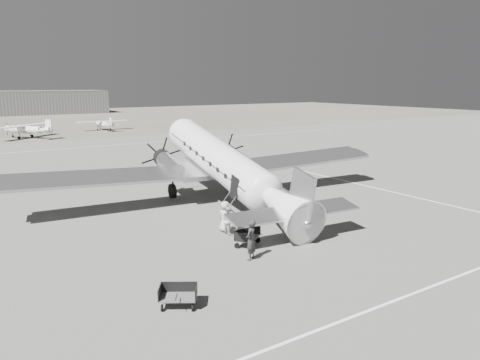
# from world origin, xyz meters

# --- Properties ---
(ground) EXTENTS (260.00, 260.00, 0.00)m
(ground) POSITION_xyz_m (0.00, 0.00, 0.00)
(ground) COLOR slate
(ground) RESTS_ON ground
(taxi_line_near) EXTENTS (60.00, 0.15, 0.01)m
(taxi_line_near) POSITION_xyz_m (0.00, -14.00, 0.01)
(taxi_line_near) COLOR white
(taxi_line_near) RESTS_ON ground
(taxi_line_right) EXTENTS (0.15, 80.00, 0.01)m
(taxi_line_right) POSITION_xyz_m (12.00, 0.00, 0.01)
(taxi_line_right) COLOR white
(taxi_line_right) RESTS_ON ground
(taxi_line_horizon) EXTENTS (90.00, 0.15, 0.01)m
(taxi_line_horizon) POSITION_xyz_m (0.00, 40.00, 0.01)
(taxi_line_horizon) COLOR white
(taxi_line_horizon) RESTS_ON ground
(grass_infield) EXTENTS (260.00, 90.00, 0.01)m
(grass_infield) POSITION_xyz_m (0.00, 95.00, 0.00)
(grass_infield) COLOR #625F52
(grass_infield) RESTS_ON ground
(hangar_main) EXTENTS (42.00, 14.00, 6.60)m
(hangar_main) POSITION_xyz_m (5.00, 120.00, 3.30)
(hangar_main) COLOR slate
(hangar_main) RESTS_ON ground
(dc3_airliner) EXTENTS (31.40, 23.19, 5.65)m
(dc3_airliner) POSITION_xyz_m (-1.55, 2.82, 2.82)
(dc3_airliner) COLOR #ADADAF
(dc3_airliner) RESTS_ON ground
(light_plane_left) EXTENTS (15.00, 14.65, 2.42)m
(light_plane_left) POSITION_xyz_m (-6.12, 56.01, 1.21)
(light_plane_left) COLOR white
(light_plane_left) RESTS_ON ground
(light_plane_right) EXTENTS (9.88, 8.11, 2.00)m
(light_plane_right) POSITION_xyz_m (8.33, 62.00, 1.00)
(light_plane_right) COLOR white
(light_plane_right) RESTS_ON ground
(baggage_cart_near) EXTENTS (2.04, 1.93, 0.94)m
(baggage_cart_near) POSITION_xyz_m (-5.06, -5.23, 0.47)
(baggage_cart_near) COLOR #505050
(baggage_cart_near) RESTS_ON ground
(baggage_cart_far) EXTENTS (1.90, 1.76, 0.88)m
(baggage_cart_far) POSITION_xyz_m (-11.38, -9.63, 0.44)
(baggage_cart_far) COLOR #505050
(baggage_cart_far) RESTS_ON ground
(ground_crew) EXTENTS (0.89, 0.82, 2.05)m
(ground_crew) POSITION_xyz_m (-6.09, -7.02, 1.02)
(ground_crew) COLOR #282828
(ground_crew) RESTS_ON ground
(ramp_agent) EXTENTS (0.63, 0.81, 1.64)m
(ramp_agent) POSITION_xyz_m (-4.85, -2.94, 0.82)
(ramp_agent) COLOR #B9B9B7
(ramp_agent) RESTS_ON ground
(passenger) EXTENTS (0.90, 1.06, 1.84)m
(passenger) POSITION_xyz_m (-4.81, -2.49, 0.92)
(passenger) COLOR beige
(passenger) RESTS_ON ground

